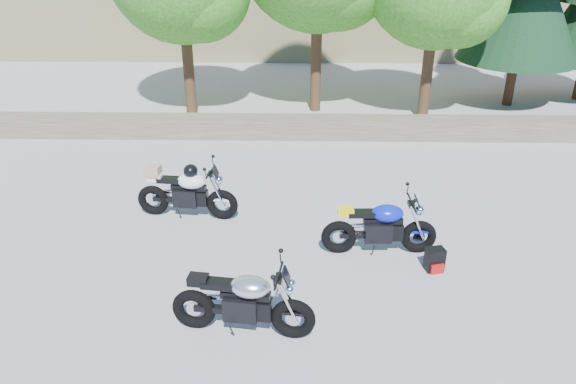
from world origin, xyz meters
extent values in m
plane|color=gray|center=(0.00, 0.00, 0.00)|extent=(90.00, 90.00, 0.00)
cube|color=brown|center=(0.00, 5.50, 0.25)|extent=(22.00, 0.55, 0.50)
cylinder|color=#382314|center=(-2.50, 7.20, 1.51)|extent=(0.28, 0.28, 3.02)
cylinder|color=#382314|center=(0.80, 7.60, 1.68)|extent=(0.28, 0.28, 3.36)
cylinder|color=#382314|center=(3.60, 7.00, 1.46)|extent=(0.28, 0.28, 2.91)
cylinder|color=#382314|center=(6.20, 8.20, 1.08)|extent=(0.26, 0.26, 2.16)
torus|color=black|center=(0.32, -1.60, 0.28)|extent=(0.58, 0.21, 0.57)
torus|color=black|center=(-0.95, -1.44, 0.28)|extent=(0.58, 0.21, 0.57)
cylinder|color=silver|center=(0.32, -1.60, 0.28)|extent=(0.20, 0.06, 0.19)
cylinder|color=silver|center=(-0.95, -1.44, 0.28)|extent=(0.20, 0.06, 0.19)
cube|color=black|center=(-0.33, -1.52, 0.39)|extent=(0.46, 0.32, 0.32)
cube|color=black|center=(-0.27, -1.52, 0.58)|extent=(0.63, 0.22, 0.09)
ellipsoid|color=silver|center=(-0.21, -1.53, 0.71)|extent=(0.55, 0.41, 0.27)
cube|color=black|center=(-0.59, -1.48, 0.71)|extent=(0.46, 0.25, 0.08)
cube|color=black|center=(-0.86, -1.45, 0.74)|extent=(0.27, 0.21, 0.11)
cylinder|color=black|center=(0.14, -1.58, 0.91)|extent=(0.10, 0.58, 0.03)
sphere|color=silver|center=(0.28, -1.59, 0.76)|extent=(0.16, 0.16, 0.16)
torus|color=black|center=(-0.95, 1.45, 0.28)|extent=(0.57, 0.20, 0.55)
torus|color=black|center=(-2.18, 1.59, 0.28)|extent=(0.57, 0.20, 0.55)
cylinder|color=silver|center=(-0.95, 1.45, 0.28)|extent=(0.19, 0.06, 0.19)
cylinder|color=silver|center=(-2.18, 1.59, 0.28)|extent=(0.19, 0.06, 0.19)
cube|color=black|center=(-1.58, 1.52, 0.38)|extent=(0.44, 0.31, 0.31)
cube|color=black|center=(-1.52, 1.51, 0.57)|extent=(0.62, 0.21, 0.09)
ellipsoid|color=white|center=(-1.46, 1.51, 0.69)|extent=(0.53, 0.39, 0.26)
cube|color=black|center=(-1.84, 1.55, 0.69)|extent=(0.45, 0.24, 0.08)
cube|color=white|center=(-2.10, 1.58, 0.73)|extent=(0.26, 0.20, 0.11)
cylinder|color=black|center=(-1.12, 1.47, 0.89)|extent=(0.09, 0.57, 0.03)
sphere|color=silver|center=(-0.98, 1.45, 0.74)|extent=(0.16, 0.16, 0.16)
ellipsoid|color=black|center=(-1.46, 1.51, 0.88)|extent=(0.27, 0.28, 0.23)
cube|color=#A07C5D|center=(-2.13, 1.58, 0.85)|extent=(0.28, 0.25, 0.17)
torus|color=black|center=(2.25, 0.43, 0.28)|extent=(0.56, 0.15, 0.55)
torus|color=black|center=(1.00, 0.39, 0.28)|extent=(0.56, 0.15, 0.55)
cylinder|color=silver|center=(2.25, 0.43, 0.28)|extent=(0.19, 0.04, 0.19)
cylinder|color=silver|center=(1.00, 0.39, 0.28)|extent=(0.19, 0.04, 0.19)
cube|color=black|center=(1.61, 0.41, 0.38)|extent=(0.42, 0.27, 0.31)
cube|color=black|center=(1.67, 0.41, 0.57)|extent=(0.61, 0.16, 0.09)
ellipsoid|color=#0B1AB0|center=(1.73, 0.41, 0.69)|extent=(0.51, 0.35, 0.26)
cube|color=black|center=(1.35, 0.40, 0.69)|extent=(0.44, 0.20, 0.08)
cube|color=yellow|center=(1.09, 0.40, 0.73)|extent=(0.25, 0.18, 0.11)
cylinder|color=black|center=(2.08, 0.42, 0.89)|extent=(0.04, 0.57, 0.03)
sphere|color=silver|center=(2.21, 0.43, 0.74)|extent=(0.16, 0.16, 0.16)
cube|color=black|center=(2.40, -0.06, 0.18)|extent=(0.30, 0.25, 0.36)
cube|color=#AB120E|center=(2.43, -0.17, 0.08)|extent=(0.21, 0.09, 0.15)
camera|label=1|loc=(0.37, -7.13, 4.77)|focal=35.00mm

